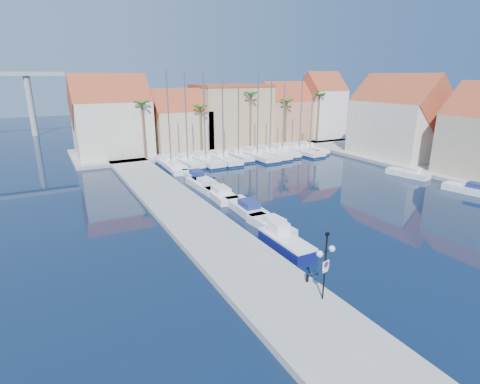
{
  "coord_description": "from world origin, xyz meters",
  "views": [
    {
      "loc": [
        -20.86,
        -19.25,
        13.58
      ],
      "look_at": [
        -4.89,
        10.71,
        3.0
      ],
      "focal_mm": 28.0,
      "sensor_mm": 36.0,
      "label": 1
    }
  ],
  "objects": [
    {
      "name": "building_0",
      "position": [
        -10.0,
        47.0,
        6.52
      ],
      "size": [
        12.3,
        9.0,
        13.5
      ],
      "color": "beige",
      "rests_on": "shore_north"
    },
    {
      "name": "sailboat_7",
      "position": [
        17.02,
        36.13,
        0.58
      ],
      "size": [
        3.41,
        10.14,
        12.29
      ],
      "rotation": [
        0.0,
        0.0,
        -0.08
      ],
      "color": "white",
      "rests_on": "ground"
    },
    {
      "name": "bollard",
      "position": [
        -6.6,
        -1.98,
        0.75
      ],
      "size": [
        0.2,
        0.2,
        0.5
      ],
      "primitive_type": "cylinder",
      "color": "black",
      "rests_on": "quay_west"
    },
    {
      "name": "palm_3",
      "position": [
        22.0,
        42.0,
        8.61
      ],
      "size": [
        2.6,
        2.6,
        9.65
      ],
      "color": "brown",
      "rests_on": "shore_north"
    },
    {
      "name": "motorboat_east_0",
      "position": [
        24.02,
        5.56,
        0.51
      ],
      "size": [
        3.13,
        6.42,
        1.4
      ],
      "rotation": [
        0.0,
        0.0,
        0.2
      ],
      "color": "white",
      "rests_on": "ground"
    },
    {
      "name": "shore_north",
      "position": [
        10.0,
        48.0,
        0.25
      ],
      "size": [
        54.0,
        16.0,
        0.5
      ],
      "primitive_type": "cube",
      "color": "gray",
      "rests_on": "ground"
    },
    {
      "name": "sailboat_5",
      "position": [
        11.24,
        35.39,
        0.59
      ],
      "size": [
        3.22,
        11.31,
        14.19
      ],
      "rotation": [
        0.0,
        0.0,
        0.02
      ],
      "color": "white",
      "rests_on": "ground"
    },
    {
      "name": "quay_west",
      "position": [
        -9.0,
        13.5,
        0.25
      ],
      "size": [
        6.0,
        77.0,
        0.5
      ],
      "primitive_type": "cube",
      "color": "gray",
      "rests_on": "ground"
    },
    {
      "name": "building_1",
      "position": [
        2.0,
        47.0,
        5.3
      ],
      "size": [
        10.3,
        8.0,
        11.0
      ],
      "color": "tan",
      "rests_on": "shore_north"
    },
    {
      "name": "sailboat_6",
      "position": [
        14.02,
        35.73,
        0.59
      ],
      "size": [
        2.92,
        10.93,
        13.69
      ],
      "rotation": [
        0.0,
        0.0,
        0.0
      ],
      "color": "white",
      "rests_on": "ground"
    },
    {
      "name": "building_3",
      "position": [
        25.0,
        47.0,
        5.86
      ],
      "size": [
        10.3,
        8.0,
        12.0
      ],
      "color": "tan",
      "rests_on": "shore_north"
    },
    {
      "name": "ground",
      "position": [
        0.0,
        0.0,
        0.0
      ],
      "size": [
        260.0,
        260.0,
        0.0
      ],
      "primitive_type": "plane",
      "color": "black",
      "rests_on": "ground"
    },
    {
      "name": "motorboat_east_1",
      "position": [
        24.02,
        14.58,
        0.51
      ],
      "size": [
        2.96,
        6.02,
        1.4
      ],
      "rotation": [
        0.0,
        0.0,
        0.2
      ],
      "color": "white",
      "rests_on": "ground"
    },
    {
      "name": "lamp_post",
      "position": [
        -7.0,
        -4.02,
        3.39
      ],
      "size": [
        1.48,
        0.59,
        4.41
      ],
      "rotation": [
        0.0,
        0.0,
        0.18
      ],
      "color": "black",
      "rests_on": "quay_west"
    },
    {
      "name": "building_2",
      "position": [
        13.0,
        48.0,
        6.26
      ],
      "size": [
        14.2,
        10.2,
        11.5
      ],
      "color": "tan",
      "rests_on": "shore_north"
    },
    {
      "name": "motorboat_west_0",
      "position": [
        -3.37,
        7.46,
        0.51
      ],
      "size": [
        2.19,
        5.7,
        1.4
      ],
      "rotation": [
        0.0,
        0.0,
        0.07
      ],
      "color": "white",
      "rests_on": "ground"
    },
    {
      "name": "shore_east",
      "position": [
        32.0,
        15.0,
        0.25
      ],
      "size": [
        12.0,
        60.0,
        0.5
      ],
      "primitive_type": "cube",
      "color": "gray",
      "rests_on": "ground"
    },
    {
      "name": "motorboat_west_2",
      "position": [
        -3.44,
        18.64,
        0.51
      ],
      "size": [
        2.75,
        7.27,
        1.4
      ],
      "rotation": [
        0.0,
        0.0,
        -0.07
      ],
      "color": "white",
      "rests_on": "ground"
    },
    {
      "name": "palm_4",
      "position": [
        30.0,
        42.0,
        9.55
      ],
      "size": [
        2.6,
        2.6,
        10.65
      ],
      "color": "brown",
      "rests_on": "shore_north"
    },
    {
      "name": "fishing_boat",
      "position": [
        -4.46,
        3.69,
        0.66
      ],
      "size": [
        1.92,
        5.71,
        2.0
      ],
      "rotation": [
        0.0,
        0.0,
        -0.0
      ],
      "color": "navy",
      "rests_on": "ground"
    },
    {
      "name": "sailboat_8",
      "position": [
        20.17,
        35.62,
        0.58
      ],
      "size": [
        4.04,
        12.06,
        14.32
      ],
      "rotation": [
        0.0,
        0.0,
        0.08
      ],
      "color": "white",
      "rests_on": "ground"
    },
    {
      "name": "palm_1",
      "position": [
        4.0,
        42.0,
        8.14
      ],
      "size": [
        2.6,
        2.6,
        9.15
      ],
      "color": "brown",
      "rests_on": "shore_north"
    },
    {
      "name": "motorboat_west_1",
      "position": [
        -3.09,
        12.67,
        0.51
      ],
      "size": [
        2.46,
        6.82,
        1.4
      ],
      "rotation": [
        0.0,
        0.0,
        -0.05
      ],
      "color": "white",
      "rests_on": "ground"
    },
    {
      "name": "sailboat_1",
      "position": [
        -1.06,
        35.94,
        0.63
      ],
      "size": [
        2.85,
        9.12,
        13.96
      ],
      "rotation": [
        0.0,
        0.0,
        0.05
      ],
      "color": "white",
      "rests_on": "ground"
    },
    {
      "name": "building_6",
      "position": [
        32.0,
        24.0,
        6.52
      ],
      "size": [
        9.0,
        14.3,
        13.5
      ],
      "color": "beige",
      "rests_on": "shore_east"
    },
    {
      "name": "motorboat_west_4",
      "position": [
        -3.01,
        27.15,
        0.51
      ],
      "size": [
        2.53,
        6.72,
        1.4
      ],
      "rotation": [
        0.0,
        0.0,
        -0.06
      ],
      "color": "white",
      "rests_on": "ground"
    },
    {
      "name": "building_4",
      "position": [
        34.0,
        46.0,
        6.97
      ],
      "size": [
        8.3,
        8.0,
        14.0
      ],
      "color": "white",
      "rests_on": "shore_north"
    },
    {
      "name": "sailboat_4",
      "position": [
        8.15,
        36.18,
        0.61
      ],
      "size": [
        2.24,
        8.31,
        11.85
      ],
      "rotation": [
        0.0,
        0.0,
        -0.0
      ],
      "color": "white",
      "rests_on": "ground"
    },
    {
      "name": "palm_0",
      "position": [
        -6.0,
        42.0,
        9.08
      ],
      "size": [
        2.6,
        2.6,
        10.15
      ],
      "color": "brown",
      "rests_on": "shore_north"
    },
    {
      "name": "sailboat_3",
      "position": [
        5.0,
        35.69,
        0.59
      ],
      "size": [
        2.75,
        10.32,
        13.01
      ],
      "rotation": [
        0.0,
        0.0,
        -0.0
      ],
      "color": "white",
      "rests_on": "ground"
    },
    {
      "name": "palm_2",
      "position": [
        14.0,
        42.0,
        10.02
      ],
      "size": [
        2.6,
        2.6,
        11.15
      ],
      "color": "brown",
      "rests_on": "shore_north"
    },
    {
      "name": "motorboat_west_3",
      "position": [
        -3.63,
        22.62,
        0.51
      ],
      "size": [
        2.44,
        6.92,
        1.4
      ],
      "rotation": [
        0.0,
        0.0,
        0.04
      ],
      "color": "white",
      "rests_on": "ground"
    },
    {
      "name": "sailboat_9",
      "position": [
        22.99,
        35.93,
        0.57
      ],
      "size": [
        2.98,
        9.78,
        11.02
      ],
      "rotation": [
        0.0,
        0.0,
        -0.04
      ],
      "color": "white",
      "rests_on": "ground"
    },
    {
      "name": "motorboat_west_5",
      "position": [
        -3.97,
        33.11,
        0.51
      ],
      "size": [
        2.37,
        6.77,
        1.4
      ],
      "rotation": [
        0.0,
        0.0,
        -0.03
      ],
      "color": "white",
      "rests_on": "ground"
    },
    {
      "name": "sailboat_2",
      "position": [
        1.89,
        35.8,
        0.6
      ],
      "size": [
        3.03,
        10.46,
        14.28
      ],
      "rotation": [
        0.0,
        0.0,
        0.03
      ],
      "color": "white",
      "rests_on": "ground"
    },
    {
      "name": "sailboat_0",
      "position": [
        -3.82,
        35.74,
        0.62
      ],
      "size": [
        2.84,
        9.76,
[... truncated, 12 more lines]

